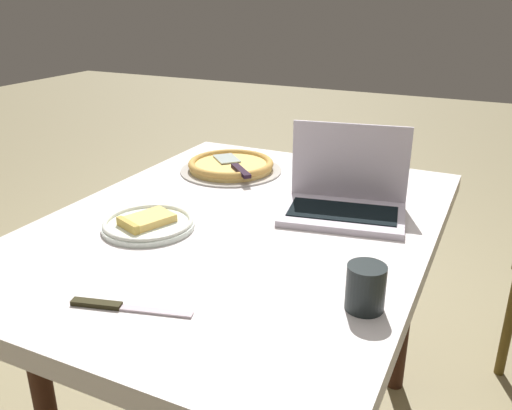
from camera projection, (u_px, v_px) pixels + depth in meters
dining_table at (241, 243)px, 1.46m from camera, size 1.31×0.99×0.71m
laptop at (345, 196)px, 1.47m from camera, size 0.28×0.36×0.23m
pizza_plate at (148, 223)px, 1.39m from camera, size 0.24×0.24×0.04m
pizza_tray at (231, 166)px, 1.82m from camera, size 0.34×0.34×0.04m
table_knife at (119, 307)px, 1.04m from camera, size 0.08×0.24×0.01m
drink_cup at (366, 287)px, 1.02m from camera, size 0.08×0.08×0.09m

